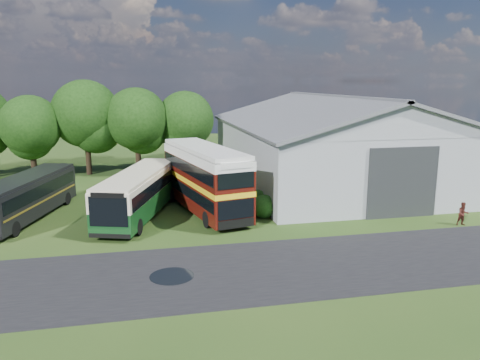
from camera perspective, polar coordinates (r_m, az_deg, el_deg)
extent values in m
plane|color=#1E3C13|center=(26.62, -5.50, -8.82)|extent=(120.00, 120.00, 0.00)
cube|color=black|center=(24.38, 2.49, -10.78)|extent=(60.00, 8.00, 0.02)
cylinder|color=black|center=(23.73, -8.30, -11.56)|extent=(2.20, 2.20, 0.01)
cube|color=gray|center=(44.94, 11.29, 3.19)|extent=(18.00, 24.00, 5.50)
cube|color=#2D3033|center=(34.41, 19.20, -0.32)|extent=(5.20, 0.18, 5.00)
cylinder|color=black|center=(49.95, -23.83, 1.85)|extent=(0.56, 0.56, 3.06)
sphere|color=black|center=(49.50, -24.19, 6.11)|extent=(5.78, 5.78, 5.78)
cylinder|color=black|center=(50.40, -18.00, 2.68)|extent=(0.56, 0.56, 3.60)
sphere|color=black|center=(49.93, -18.32, 7.67)|extent=(6.80, 6.80, 6.80)
cylinder|color=black|center=(49.16, -12.29, 2.60)|extent=(0.56, 0.56, 3.31)
sphere|color=black|center=(48.69, -12.50, 7.31)|extent=(6.26, 6.26, 6.26)
cylinder|color=black|center=(50.19, -6.57, 2.90)|extent=(0.56, 0.56, 3.17)
sphere|color=black|center=(49.73, -6.68, 7.31)|extent=(5.98, 5.98, 5.98)
sphere|color=#194714|center=(33.22, 2.93, -4.53)|extent=(1.70, 1.70, 1.70)
sphere|color=#194714|center=(35.08, 2.08, -3.62)|extent=(1.60, 1.60, 1.60)
cube|color=#103C18|center=(33.73, -12.20, -1.43)|extent=(6.14, 11.94, 2.90)
cube|color=#410E09|center=(34.11, -4.32, 0.35)|extent=(5.21, 11.56, 4.48)
cube|color=black|center=(35.60, -24.58, -1.76)|extent=(5.31, 11.14, 2.70)
imported|color=#401A14|center=(34.40, 25.55, -3.78)|extent=(0.84, 0.70, 1.57)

